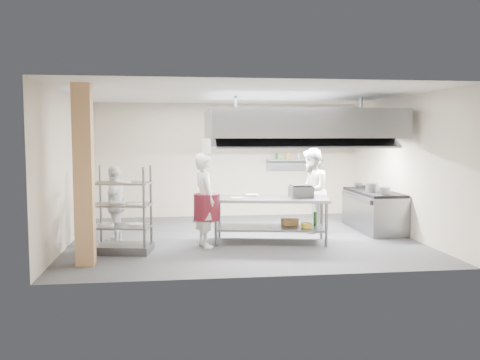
{
  "coord_description": "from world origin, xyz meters",
  "views": [
    {
      "loc": [
        -1.42,
        -10.49,
        2.15
      ],
      "look_at": [
        -0.03,
        0.2,
        1.21
      ],
      "focal_mm": 38.0,
      "sensor_mm": 36.0,
      "label": 1
    }
  ],
  "objects": [
    {
      "name": "wall_back",
      "position": [
        0.0,
        3.0,
        1.5
      ],
      "size": [
        7.0,
        0.0,
        7.0
      ],
      "primitive_type": "plane",
      "rotation": [
        1.57,
        0.0,
        0.0
      ],
      "color": "#BAAB94",
      "rests_on": "ground"
    },
    {
      "name": "cooking_range",
      "position": [
        3.08,
        0.5,
        0.42
      ],
      "size": [
        0.8,
        2.0,
        0.84
      ],
      "primitive_type": "cube",
      "color": "gray",
      "rests_on": "floor"
    },
    {
      "name": "exhaust_hood",
      "position": [
        1.3,
        0.4,
        2.4
      ],
      "size": [
        4.0,
        2.5,
        0.6
      ],
      "primitive_type": "cube",
      "color": "gray",
      "rests_on": "ceiling"
    },
    {
      "name": "wall_left",
      "position": [
        -3.5,
        0.0,
        1.5
      ],
      "size": [
        0.0,
        6.0,
        6.0
      ],
      "primitive_type": "plane",
      "rotation": [
        1.57,
        0.0,
        1.57
      ],
      "color": "#BAAB94",
      "rests_on": "ground"
    },
    {
      "name": "range_top",
      "position": [
        3.08,
        0.5,
        0.87
      ],
      "size": [
        0.78,
        1.96,
        0.06
      ],
      "primitive_type": "cube",
      "color": "black",
      "rests_on": "cooking_range"
    },
    {
      "name": "hood_strip_b",
      "position": [
        2.2,
        0.4,
        2.08
      ],
      "size": [
        1.6,
        0.12,
        0.04
      ],
      "primitive_type": "cube",
      "color": "white",
      "rests_on": "exhaust_hood"
    },
    {
      "name": "island_undershelf",
      "position": [
        0.5,
        -0.5,
        0.3
      ],
      "size": [
        2.24,
        1.22,
        0.04
      ],
      "primitive_type": "cube",
      "rotation": [
        0.0,
        0.0,
        -0.17
      ],
      "color": "slate",
      "rests_on": "island"
    },
    {
      "name": "hood_strip_a",
      "position": [
        0.4,
        0.4,
        2.08
      ],
      "size": [
        1.6,
        0.12,
        0.04
      ],
      "primitive_type": "cube",
      "color": "white",
      "rests_on": "exhaust_hood"
    },
    {
      "name": "wall_shelf",
      "position": [
        1.8,
        2.84,
        1.5
      ],
      "size": [
        1.5,
        0.28,
        0.04
      ],
      "primitive_type": "cube",
      "color": "gray",
      "rests_on": "wall_back"
    },
    {
      "name": "stockpot",
      "position": [
        2.94,
        0.26,
        1.0
      ],
      "size": [
        0.29,
        0.29,
        0.2
      ],
      "primitive_type": "cylinder",
      "color": "slate",
      "rests_on": "range_top"
    },
    {
      "name": "pass_rack",
      "position": [
        -2.39,
        -1.06,
        0.8
      ],
      "size": [
        1.17,
        0.82,
        1.6
      ],
      "primitive_type": null,
      "rotation": [
        0.0,
        0.0,
        -0.19
      ],
      "color": "slate",
      "rests_on": "floor"
    },
    {
      "name": "plate_stack",
      "position": [
        -2.39,
        -1.06,
        0.52
      ],
      "size": [
        0.28,
        0.28,
        0.05
      ],
      "primitive_type": "cylinder",
      "color": "white",
      "rests_on": "pass_rack"
    },
    {
      "name": "column",
      "position": [
        -2.9,
        -1.9,
        1.5
      ],
      "size": [
        0.3,
        0.3,
        3.0
      ],
      "primitive_type": "cube",
      "color": "tan",
      "rests_on": "floor"
    },
    {
      "name": "griddle",
      "position": [
        1.13,
        -0.48,
        1.02
      ],
      "size": [
        0.47,
        0.37,
        0.22
      ],
      "primitive_type": "cube",
      "rotation": [
        0.0,
        0.0,
        0.06
      ],
      "color": "slate",
      "rests_on": "island_worktop"
    },
    {
      "name": "wall_right",
      "position": [
        3.5,
        0.0,
        1.5
      ],
      "size": [
        0.0,
        6.0,
        6.0
      ],
      "primitive_type": "plane",
      "rotation": [
        1.57,
        0.0,
        -1.57
      ],
      "color": "#BAAB94",
      "rests_on": "ground"
    },
    {
      "name": "chef_head",
      "position": [
        -0.85,
        -0.76,
        0.91
      ],
      "size": [
        0.6,
        0.75,
        1.82
      ],
      "primitive_type": "imported",
      "rotation": [
        0.0,
        0.0,
        1.84
      ],
      "color": "silver",
      "rests_on": "floor"
    },
    {
      "name": "wicker_basket",
      "position": [
        0.92,
        -0.4,
        0.39
      ],
      "size": [
        0.34,
        0.26,
        0.14
      ],
      "primitive_type": "cube",
      "rotation": [
        0.0,
        0.0,
        0.15
      ],
      "color": "olive",
      "rests_on": "island_undershelf"
    },
    {
      "name": "floor",
      "position": [
        0.0,
        0.0,
        0.0
      ],
      "size": [
        7.0,
        7.0,
        0.0
      ],
      "primitive_type": "plane",
      "color": "#2D2D2F",
      "rests_on": "ground"
    },
    {
      "name": "island_worktop",
      "position": [
        0.5,
        -0.5,
        0.88
      ],
      "size": [
        2.44,
        1.34,
        0.06
      ],
      "primitive_type": "cube",
      "rotation": [
        0.0,
        0.0,
        -0.17
      ],
      "color": "gray",
      "rests_on": "island"
    },
    {
      "name": "ceiling",
      "position": [
        0.0,
        0.0,
        3.0
      ],
      "size": [
        7.0,
        7.0,
        0.0
      ],
      "primitive_type": "plane",
      "rotation": [
        3.14,
        0.0,
        0.0
      ],
      "color": "silver",
      "rests_on": "wall_back"
    },
    {
      "name": "chef_plating",
      "position": [
        -2.6,
        -0.15,
        0.78
      ],
      "size": [
        0.54,
        0.97,
        1.57
      ],
      "primitive_type": "imported",
      "rotation": [
        0.0,
        0.0,
        -1.75
      ],
      "color": "silver",
      "rests_on": "floor"
    },
    {
      "name": "chef_line",
      "position": [
        1.6,
        0.45,
        0.93
      ],
      "size": [
        0.95,
        1.08,
        1.86
      ],
      "primitive_type": "imported",
      "rotation": [
        0.0,
        0.0,
        -1.89
      ],
      "color": "silver",
      "rests_on": "floor"
    },
    {
      "name": "island",
      "position": [
        0.5,
        -0.5,
        0.46
      ],
      "size": [
        2.44,
        1.34,
        0.91
      ],
      "primitive_type": null,
      "rotation": [
        0.0,
        0.0,
        -0.17
      ],
      "color": "gray",
      "rests_on": "floor"
    }
  ]
}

